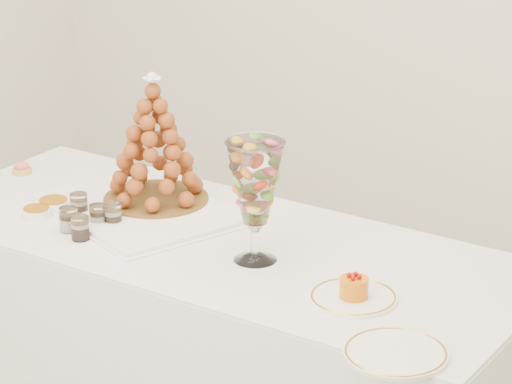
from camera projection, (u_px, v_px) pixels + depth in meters
The scene contains 15 objects.
buffet_table at pixel (218, 349), 3.62m from camera, with size 1.90×0.80×0.72m.
lace_tray at pixel (139, 209), 3.68m from camera, with size 0.58×0.43×0.02m, color white.
macaron_vase at pixel (255, 184), 3.28m from camera, with size 0.16×0.16×0.34m.
cake_plate at pixel (353, 298), 3.12m from camera, with size 0.23×0.23×0.01m, color white.
spare_plate at pixel (396, 354), 2.84m from camera, with size 0.25×0.25×0.01m, color white.
pink_tart at pixel (22, 168), 4.00m from camera, with size 0.06×0.06×0.04m.
verrine_a at pixel (79, 205), 3.64m from camera, with size 0.05×0.05×0.07m, color white.
verrine_b at pixel (98, 216), 3.57m from camera, with size 0.05×0.05×0.07m, color white.
verrine_c at pixel (113, 215), 3.57m from camera, with size 0.05×0.05×0.07m, color white.
verrine_d at pixel (69, 220), 3.53m from camera, with size 0.05×0.05×0.07m, color white.
verrine_e at pixel (80, 228), 3.48m from camera, with size 0.05×0.05×0.07m, color white.
ramekin_back at pixel (54, 205), 3.70m from camera, with size 0.10×0.10×0.03m, color white.
ramekin_front at pixel (37, 213), 3.64m from camera, with size 0.09×0.09×0.03m, color white.
croquembouche at pixel (154, 139), 3.66m from camera, with size 0.32×0.32×0.40m.
mousse_cake at pixel (354, 287), 3.10m from camera, with size 0.08×0.08×0.07m.
Camera 1 is at (1.83, -2.29, 2.10)m, focal length 85.00 mm.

